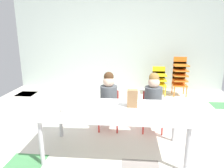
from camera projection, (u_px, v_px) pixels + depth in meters
name	position (u px, v px, depth m)	size (l,w,h in m)	color
ground_plane	(109.00, 132.00, 3.19)	(5.46, 5.20, 0.02)	silver
back_wall	(119.00, 40.00, 5.37)	(5.46, 0.10, 2.57)	#B2C1B7
craft_table	(114.00, 112.00, 2.53)	(1.78, 0.79, 0.59)	white
seated_child_near_camera	(109.00, 96.00, 3.14)	(0.32, 0.31, 0.92)	red
seated_child_middle_seat	(153.00, 97.00, 3.08)	(0.32, 0.32, 0.92)	red
kid_chair_yellow_stack	(159.00, 79.00, 4.97)	(0.32, 0.30, 0.68)	yellow
kid_chair_orange_stack	(180.00, 74.00, 4.90)	(0.32, 0.30, 0.92)	orange
paper_bag_brown	(132.00, 98.00, 2.57)	(0.13, 0.09, 0.22)	#9E754C
paper_plate_near_edge	(65.00, 111.00, 2.44)	(0.18, 0.18, 0.01)	white
paper_plate_center_table	(104.00, 113.00, 2.39)	(0.18, 0.18, 0.01)	white
donut_powdered_on_plate	(65.00, 109.00, 2.44)	(0.12, 0.12, 0.03)	white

